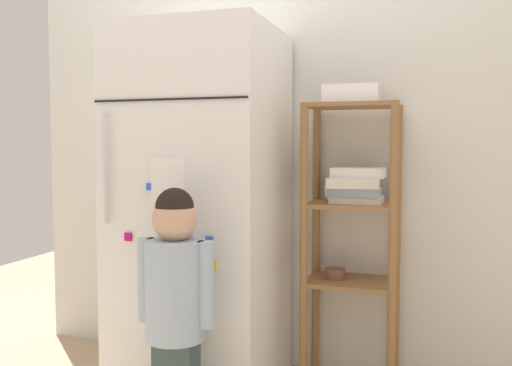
% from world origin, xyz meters
% --- Properties ---
extents(kitchen_wall_back, '(2.63, 0.03, 2.12)m').
position_xyz_m(kitchen_wall_back, '(0.00, 0.37, 1.06)').
color(kitchen_wall_back, silver).
rests_on(kitchen_wall_back, ground).
extents(refrigerator, '(0.68, 0.68, 1.62)m').
position_xyz_m(refrigerator, '(-0.23, 0.02, 0.81)').
color(refrigerator, white).
rests_on(refrigerator, ground).
extents(child_standing, '(0.31, 0.23, 0.95)m').
position_xyz_m(child_standing, '(-0.13, -0.46, 0.58)').
color(child_standing, '#394B48').
rests_on(child_standing, ground).
extents(pantry_shelf_unit, '(0.42, 0.30, 1.29)m').
position_xyz_m(pantry_shelf_unit, '(0.42, 0.19, 0.80)').
color(pantry_shelf_unit, olive).
rests_on(pantry_shelf_unit, ground).
extents(fruit_bin, '(0.24, 0.16, 0.08)m').
position_xyz_m(fruit_bin, '(0.41, 0.17, 1.32)').
color(fruit_bin, white).
rests_on(fruit_bin, pantry_shelf_unit).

